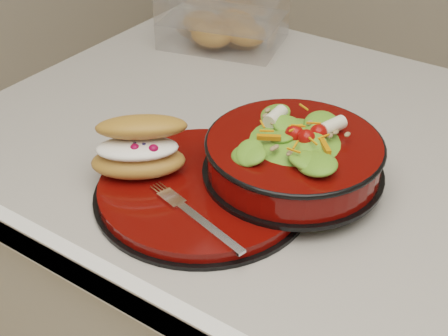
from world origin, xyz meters
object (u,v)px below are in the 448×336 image
Objects in this scene: salad_bowl at (294,150)px; croissant at (140,147)px; dinner_plate at (203,190)px; fork at (197,218)px; pastry_box at (224,21)px.

salad_bowl is 1.66× the size of croissant.
salad_bowl reaches higher than dinner_plate.
salad_bowl is at bearing 45.62° from dinner_plate.
fork is 0.59× the size of pastry_box.
dinner_plate is at bearing 46.03° from fork.
dinner_plate is 0.07m from fork.
pastry_box is at bearing 46.37° from fork.
fork is (0.04, -0.06, 0.01)m from dinner_plate.
salad_bowl is 0.94× the size of pastry_box.
croissant reaches higher than dinner_plate.
dinner_plate is 1.98× the size of croissant.
salad_bowl reaches higher than croissant.
pastry_box is (-0.34, 0.34, -0.01)m from salad_bowl.
croissant reaches higher than fork.
dinner_plate is 1.12× the size of pastry_box.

